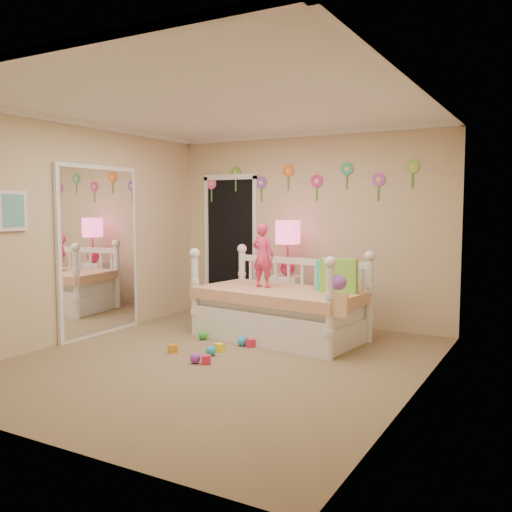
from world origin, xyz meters
The scene contains 18 objects.
floor centered at (0.00, 0.00, 0.00)m, with size 4.00×4.50×0.01m, color #7F684C.
ceiling centered at (0.00, 0.00, 2.60)m, with size 4.00×4.50×0.01m, color white.
back_wall centered at (0.00, 2.25, 1.30)m, with size 4.00×0.01×2.60m, color tan.
left_wall centered at (-2.00, 0.00, 1.30)m, with size 0.01×4.50×2.60m, color tan.
right_wall centered at (2.00, 0.00, 1.30)m, with size 0.01×4.50×2.60m, color tan.
crown_molding centered at (0.00, 0.00, 2.57)m, with size 4.00×4.50×0.06m, color white, non-canonical shape.
daybed centered at (0.10, 1.19, 0.54)m, with size 2.01×1.08×1.09m, color white, non-canonical shape.
pillow_turquoise centered at (0.73, 1.29, 0.79)m, with size 0.36×0.13×0.36m, color #25BAA7.
pillow_lime centered at (0.82, 1.27, 0.80)m, with size 0.42×0.15×0.39m, color #80D13F.
child centered at (-0.14, 1.21, 1.00)m, with size 0.29×0.19×0.78m, color #EA3566.
nightstand centered at (-0.15, 1.91, 0.34)m, with size 0.41×0.31×0.68m, color white.
table_lamp centered at (-0.15, 1.91, 1.17)m, with size 0.33×0.33×0.73m.
closet_doorway centered at (-1.25, 2.23, 1.03)m, with size 0.90×0.04×2.07m, color black.
flower_decals centered at (-0.09, 2.24, 1.94)m, with size 3.40×0.02×0.50m, color #B2668C, non-canonical shape.
mirror_closet centered at (-1.96, 0.30, 1.05)m, with size 0.07×1.30×2.10m, color white.
wall_picture centered at (-1.97, -0.90, 1.55)m, with size 0.05×0.34×0.42m, color white.
hanging_bag centered at (1.05, 0.63, 0.66)m, with size 0.20×0.16×0.36m, color beige, non-canonical shape.
toy_scatter centered at (-0.39, 0.34, 0.06)m, with size 0.80×1.30×0.11m, color #996666, non-canonical shape.
Camera 1 is at (3.05, -4.68, 1.58)m, focal length 38.63 mm.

